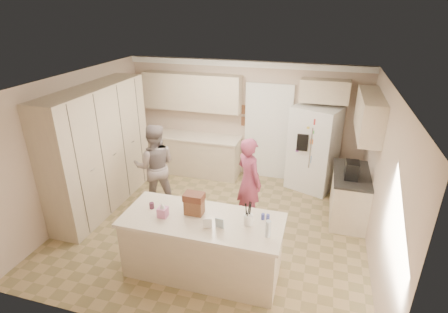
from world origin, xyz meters
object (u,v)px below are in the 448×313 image
(utensil_crock, at_px, (248,220))
(teen_boy, at_px, (155,166))
(island_base, at_px, (203,247))
(teen_girl, at_px, (249,181))
(coffee_maker, at_px, (352,170))
(tissue_box, at_px, (163,212))
(dollhouse_body, at_px, (194,207))
(refrigerator, at_px, (313,149))

(utensil_crock, distance_m, teen_boy, 2.63)
(teen_boy, bearing_deg, island_base, 111.91)
(teen_girl, bearing_deg, coffee_maker, -125.22)
(coffee_maker, height_order, tissue_box, coffee_maker)
(island_base, bearing_deg, utensil_crock, 4.40)
(island_base, xyz_separation_m, utensil_crock, (0.65, 0.05, 0.56))
(utensil_crock, relative_size, teen_girl, 0.09)
(island_base, distance_m, dollhouse_body, 0.62)
(tissue_box, xyz_separation_m, teen_girl, (0.89, 1.60, -0.19))
(refrigerator, height_order, teen_girl, refrigerator)
(teen_boy, distance_m, teen_girl, 1.85)
(refrigerator, relative_size, teen_boy, 1.08)
(utensil_crock, height_order, teen_boy, teen_boy)
(teen_boy, bearing_deg, refrigerator, -173.49)
(coffee_maker, xyz_separation_m, tissue_box, (-2.60, -2.00, -0.07))
(island_base, distance_m, utensil_crock, 0.86)
(island_base, bearing_deg, teen_boy, 134.02)
(island_base, height_order, tissue_box, tissue_box)
(coffee_maker, relative_size, utensil_crock, 2.00)
(utensil_crock, xyz_separation_m, teen_girl, (-0.31, 1.45, -0.19))
(refrigerator, height_order, island_base, refrigerator)
(coffee_maker, height_order, utensil_crock, coffee_maker)
(utensil_crock, relative_size, dollhouse_body, 0.58)
(dollhouse_body, bearing_deg, coffee_maker, 39.29)
(island_base, relative_size, tissue_box, 15.71)
(utensil_crock, bearing_deg, coffee_maker, 52.88)
(dollhouse_body, height_order, teen_boy, teen_boy)
(tissue_box, height_order, teen_boy, teen_boy)
(dollhouse_body, distance_m, teen_boy, 2.00)
(coffee_maker, bearing_deg, dollhouse_body, -140.71)
(teen_girl, bearing_deg, teen_boy, 40.01)
(teen_girl, bearing_deg, refrigerator, -80.54)
(tissue_box, bearing_deg, island_base, 10.30)
(tissue_box, height_order, teen_girl, teen_girl)
(teen_boy, height_order, teen_girl, teen_boy)
(refrigerator, bearing_deg, teen_boy, -130.61)
(island_base, distance_m, teen_boy, 2.20)
(dollhouse_body, relative_size, teen_girl, 0.16)
(coffee_maker, xyz_separation_m, island_base, (-2.05, -1.90, -0.63))
(dollhouse_body, relative_size, teen_boy, 0.16)
(coffee_maker, bearing_deg, tissue_box, -142.43)
(refrigerator, xyz_separation_m, teen_girl, (-1.02, -1.62, -0.09))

